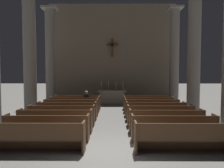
# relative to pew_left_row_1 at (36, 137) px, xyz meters

# --- Properties ---
(ground_plane) EXTENTS (80.00, 80.00, 0.00)m
(ground_plane) POSITION_rel_pew_left_row_1_xyz_m (2.24, 0.04, -0.48)
(ground_plane) COLOR slate
(pew_left_row_1) EXTENTS (2.97, 0.50, 0.95)m
(pew_left_row_1) POSITION_rel_pew_left_row_1_xyz_m (0.00, 0.00, 0.00)
(pew_left_row_1) COLOR brown
(pew_left_row_1) RESTS_ON ground
(pew_left_row_2) EXTENTS (2.97, 0.50, 0.95)m
(pew_left_row_2) POSITION_rel_pew_left_row_1_xyz_m (0.00, 1.08, 0.00)
(pew_left_row_2) COLOR brown
(pew_left_row_2) RESTS_ON ground
(pew_left_row_3) EXTENTS (2.97, 0.50, 0.95)m
(pew_left_row_3) POSITION_rel_pew_left_row_1_xyz_m (0.00, 2.16, 0.00)
(pew_left_row_3) COLOR brown
(pew_left_row_3) RESTS_ON ground
(pew_left_row_4) EXTENTS (2.97, 0.50, 0.95)m
(pew_left_row_4) POSITION_rel_pew_left_row_1_xyz_m (0.00, 3.24, 0.00)
(pew_left_row_4) COLOR brown
(pew_left_row_4) RESTS_ON ground
(pew_left_row_5) EXTENTS (2.97, 0.50, 0.95)m
(pew_left_row_5) POSITION_rel_pew_left_row_1_xyz_m (0.00, 4.32, 0.00)
(pew_left_row_5) COLOR brown
(pew_left_row_5) RESTS_ON ground
(pew_left_row_6) EXTENTS (2.97, 0.50, 0.95)m
(pew_left_row_6) POSITION_rel_pew_left_row_1_xyz_m (0.00, 5.41, 0.00)
(pew_left_row_6) COLOR brown
(pew_left_row_6) RESTS_ON ground
(pew_left_row_7) EXTENTS (2.97, 0.50, 0.95)m
(pew_left_row_7) POSITION_rel_pew_left_row_1_xyz_m (0.00, 6.49, 0.00)
(pew_left_row_7) COLOR brown
(pew_left_row_7) RESTS_ON ground
(pew_left_row_8) EXTENTS (2.97, 0.50, 0.95)m
(pew_left_row_8) POSITION_rel_pew_left_row_1_xyz_m (0.00, 7.57, 0.00)
(pew_left_row_8) COLOR brown
(pew_left_row_8) RESTS_ON ground
(pew_right_row_1) EXTENTS (2.97, 0.50, 0.95)m
(pew_right_row_1) POSITION_rel_pew_left_row_1_xyz_m (4.48, 0.00, 0.00)
(pew_right_row_1) COLOR brown
(pew_right_row_1) RESTS_ON ground
(pew_right_row_2) EXTENTS (2.97, 0.50, 0.95)m
(pew_right_row_2) POSITION_rel_pew_left_row_1_xyz_m (4.48, 1.08, 0.00)
(pew_right_row_2) COLOR brown
(pew_right_row_2) RESTS_ON ground
(pew_right_row_3) EXTENTS (2.97, 0.50, 0.95)m
(pew_right_row_3) POSITION_rel_pew_left_row_1_xyz_m (4.48, 2.16, 0.00)
(pew_right_row_3) COLOR brown
(pew_right_row_3) RESTS_ON ground
(pew_right_row_4) EXTENTS (2.97, 0.50, 0.95)m
(pew_right_row_4) POSITION_rel_pew_left_row_1_xyz_m (4.48, 3.24, 0.00)
(pew_right_row_4) COLOR brown
(pew_right_row_4) RESTS_ON ground
(pew_right_row_5) EXTENTS (2.97, 0.50, 0.95)m
(pew_right_row_5) POSITION_rel_pew_left_row_1_xyz_m (4.48, 4.32, 0.00)
(pew_right_row_5) COLOR brown
(pew_right_row_5) RESTS_ON ground
(pew_right_row_6) EXTENTS (2.97, 0.50, 0.95)m
(pew_right_row_6) POSITION_rel_pew_left_row_1_xyz_m (4.48, 5.41, 0.00)
(pew_right_row_6) COLOR brown
(pew_right_row_6) RESTS_ON ground
(pew_right_row_7) EXTENTS (2.97, 0.50, 0.95)m
(pew_right_row_7) POSITION_rel_pew_left_row_1_xyz_m (4.48, 6.49, 0.00)
(pew_right_row_7) COLOR brown
(pew_right_row_7) RESTS_ON ground
(pew_right_row_8) EXTENTS (2.97, 0.50, 0.95)m
(pew_right_row_8) POSITION_rel_pew_left_row_1_xyz_m (4.48, 7.57, 0.00)
(pew_right_row_8) COLOR brown
(pew_right_row_8) RESTS_ON ground
(column_left_second) EXTENTS (1.09, 1.09, 7.36)m
(column_left_second) POSITION_rel_pew_left_row_1_xyz_m (-2.51, 6.04, 3.12)
(column_left_second) COLOR gray
(column_left_second) RESTS_ON ground
(column_right_second) EXTENTS (1.09, 1.09, 7.36)m
(column_right_second) POSITION_rel_pew_left_row_1_xyz_m (6.99, 6.04, 3.12)
(column_right_second) COLOR gray
(column_right_second) RESTS_ON ground
(column_left_third) EXTENTS (1.09, 1.09, 7.36)m
(column_left_third) POSITION_rel_pew_left_row_1_xyz_m (-2.51, 10.03, 3.12)
(column_left_third) COLOR gray
(column_left_third) RESTS_ON ground
(column_right_third) EXTENTS (1.09, 1.09, 7.36)m
(column_right_third) POSITION_rel_pew_left_row_1_xyz_m (6.99, 10.03, 3.12)
(column_right_third) COLOR gray
(column_right_third) RESTS_ON ground
(altar) EXTENTS (2.20, 0.90, 1.01)m
(altar) POSITION_rel_pew_left_row_1_xyz_m (2.24, 10.40, 0.06)
(altar) COLOR #A8A399
(altar) RESTS_ON ground
(candlestick_outer_left) EXTENTS (0.16, 0.16, 0.71)m
(candlestick_outer_left) POSITION_rel_pew_left_row_1_xyz_m (1.39, 10.40, 0.76)
(candlestick_outer_left) COLOR #B79338
(candlestick_outer_left) RESTS_ON altar
(candlestick_inner_left) EXTENTS (0.16, 0.16, 0.71)m
(candlestick_inner_left) POSITION_rel_pew_left_row_1_xyz_m (1.94, 10.40, 0.76)
(candlestick_inner_left) COLOR #B79338
(candlestick_inner_left) RESTS_ON altar
(candlestick_inner_right) EXTENTS (0.16, 0.16, 0.71)m
(candlestick_inner_right) POSITION_rel_pew_left_row_1_xyz_m (2.54, 10.40, 0.76)
(candlestick_inner_right) COLOR #B79338
(candlestick_inner_right) RESTS_ON altar
(candlestick_outer_right) EXTENTS (0.16, 0.16, 0.71)m
(candlestick_outer_right) POSITION_rel_pew_left_row_1_xyz_m (3.09, 10.40, 0.76)
(candlestick_outer_right) COLOR #B79338
(candlestick_outer_right) RESTS_ON altar
(apse_with_cross) EXTENTS (10.66, 0.44, 8.21)m
(apse_with_cross) POSITION_rel_pew_left_row_1_xyz_m (2.24, 12.03, 3.63)
(apse_with_cross) COLOR gray
(apse_with_cross) RESTS_ON ground
(lone_worshipper) EXTENTS (0.32, 0.43, 1.32)m
(lone_worshipper) POSITION_rel_pew_left_row_1_xyz_m (0.71, 6.52, 0.22)
(lone_worshipper) COLOR #26262B
(lone_worshipper) RESTS_ON ground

